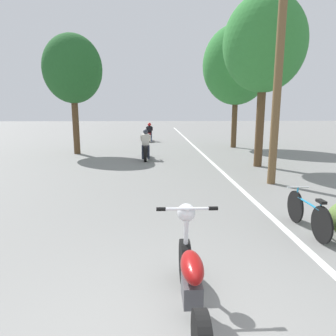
{
  "coord_description": "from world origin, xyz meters",
  "views": [
    {
      "loc": [
        -0.27,
        -2.41,
        2.24
      ],
      "look_at": [
        0.03,
        4.47,
        0.9
      ],
      "focal_mm": 32.0,
      "sensor_mm": 36.0,
      "label": 1
    }
  ],
  "objects_px": {
    "roadside_tree_right_near": "(264,45)",
    "motorcycle_rider_far": "(150,134)",
    "motorcycle_foreground": "(191,279)",
    "utility_pole": "(279,69)",
    "bicycle_parked": "(308,214)",
    "roadside_tree_left": "(73,70)",
    "motorcycle_rider_lead": "(146,148)",
    "roadside_tree_right_far": "(237,65)"
  },
  "relations": [
    {
      "from": "utility_pole",
      "to": "roadside_tree_right_near",
      "type": "bearing_deg",
      "value": 79.01
    },
    {
      "from": "roadside_tree_right_near",
      "to": "motorcycle_rider_far",
      "type": "bearing_deg",
      "value": 114.23
    },
    {
      "from": "roadside_tree_right_near",
      "to": "motorcycle_rider_lead",
      "type": "bearing_deg",
      "value": 156.2
    },
    {
      "from": "roadside_tree_left",
      "to": "utility_pole",
      "type": "bearing_deg",
      "value": -41.66
    },
    {
      "from": "roadside_tree_right_near",
      "to": "roadside_tree_right_far",
      "type": "distance_m",
      "value": 6.23
    },
    {
      "from": "roadside_tree_right_far",
      "to": "motorcycle_rider_far",
      "type": "xyz_separation_m",
      "value": [
        -5.16,
        3.87,
        -4.26
      ]
    },
    {
      "from": "utility_pole",
      "to": "roadside_tree_right_near",
      "type": "distance_m",
      "value": 3.18
    },
    {
      "from": "motorcycle_rider_lead",
      "to": "motorcycle_rider_far",
      "type": "relative_size",
      "value": 1.04
    },
    {
      "from": "bicycle_parked",
      "to": "roadside_tree_left",
      "type": "bearing_deg",
      "value": 123.23
    },
    {
      "from": "roadside_tree_right_near",
      "to": "motorcycle_rider_lead",
      "type": "relative_size",
      "value": 3.12
    },
    {
      "from": "motorcycle_rider_far",
      "to": "bicycle_parked",
      "type": "distance_m",
      "value": 16.95
    },
    {
      "from": "roadside_tree_left",
      "to": "motorcycle_rider_far",
      "type": "bearing_deg",
      "value": 59.26
    },
    {
      "from": "motorcycle_rider_lead",
      "to": "bicycle_parked",
      "type": "xyz_separation_m",
      "value": [
        3.25,
        -8.58,
        -0.17
      ]
    },
    {
      "from": "roadside_tree_left",
      "to": "motorcycle_rider_lead",
      "type": "height_order",
      "value": "roadside_tree_left"
    },
    {
      "from": "utility_pole",
      "to": "bicycle_parked",
      "type": "bearing_deg",
      "value": -101.66
    },
    {
      "from": "utility_pole",
      "to": "motorcycle_rider_lead",
      "type": "distance_m",
      "value": 6.94
    },
    {
      "from": "roadside_tree_left",
      "to": "motorcycle_rider_lead",
      "type": "bearing_deg",
      "value": -27.78
    },
    {
      "from": "motorcycle_foreground",
      "to": "roadside_tree_right_near",
      "type": "bearing_deg",
      "value": 66.84
    },
    {
      "from": "roadside_tree_left",
      "to": "motorcycle_rider_lead",
      "type": "xyz_separation_m",
      "value": [
        3.62,
        -1.91,
        -3.69
      ]
    },
    {
      "from": "roadside_tree_left",
      "to": "bicycle_parked",
      "type": "bearing_deg",
      "value": -56.77
    },
    {
      "from": "roadside_tree_right_far",
      "to": "motorcycle_rider_lead",
      "type": "relative_size",
      "value": 3.4
    },
    {
      "from": "roadside_tree_left",
      "to": "bicycle_parked",
      "type": "xyz_separation_m",
      "value": [
        6.87,
        -10.49,
        -3.86
      ]
    },
    {
      "from": "roadside_tree_right_far",
      "to": "roadside_tree_left",
      "type": "xyz_separation_m",
      "value": [
        -8.81,
        -2.28,
        -0.57
      ]
    },
    {
      "from": "roadside_tree_right_far",
      "to": "motorcycle_foreground",
      "type": "relative_size",
      "value": 3.51
    },
    {
      "from": "motorcycle_rider_far",
      "to": "bicycle_parked",
      "type": "xyz_separation_m",
      "value": [
        3.21,
        -16.64,
        -0.17
      ]
    },
    {
      "from": "motorcycle_foreground",
      "to": "utility_pole",
      "type": "bearing_deg",
      "value": 61.58
    },
    {
      "from": "utility_pole",
      "to": "motorcycle_rider_lead",
      "type": "height_order",
      "value": "utility_pole"
    },
    {
      "from": "roadside_tree_left",
      "to": "motorcycle_rider_far",
      "type": "xyz_separation_m",
      "value": [
        3.66,
        6.15,
        -3.69
      ]
    },
    {
      "from": "bicycle_parked",
      "to": "motorcycle_rider_far",
      "type": "bearing_deg",
      "value": 100.93
    },
    {
      "from": "motorcycle_rider_far",
      "to": "motorcycle_foreground",
      "type": "bearing_deg",
      "value": -87.66
    },
    {
      "from": "roadside_tree_left",
      "to": "motorcycle_foreground",
      "type": "relative_size",
      "value": 2.95
    },
    {
      "from": "utility_pole",
      "to": "roadside_tree_right_far",
      "type": "xyz_separation_m",
      "value": [
        1.18,
        9.07,
        1.38
      ]
    },
    {
      "from": "roadside_tree_right_near",
      "to": "bicycle_parked",
      "type": "relative_size",
      "value": 4.0
    },
    {
      "from": "roadside_tree_right_near",
      "to": "bicycle_parked",
      "type": "xyz_separation_m",
      "value": [
        -1.32,
        -6.56,
        -4.3
      ]
    },
    {
      "from": "motorcycle_rider_far",
      "to": "roadside_tree_left",
      "type": "bearing_deg",
      "value": -120.74
    },
    {
      "from": "roadside_tree_left",
      "to": "roadside_tree_right_near",
      "type": "bearing_deg",
      "value": -25.59
    },
    {
      "from": "roadside_tree_left",
      "to": "roadside_tree_right_far",
      "type": "bearing_deg",
      "value": 14.48
    },
    {
      "from": "roadside_tree_right_far",
      "to": "motorcycle_rider_far",
      "type": "bearing_deg",
      "value": 143.08
    },
    {
      "from": "roadside_tree_left",
      "to": "motorcycle_rider_far",
      "type": "height_order",
      "value": "roadside_tree_left"
    },
    {
      "from": "roadside_tree_right_far",
      "to": "roadside_tree_left",
      "type": "bearing_deg",
      "value": -165.52
    },
    {
      "from": "utility_pole",
      "to": "roadside_tree_right_near",
      "type": "height_order",
      "value": "utility_pole"
    },
    {
      "from": "utility_pole",
      "to": "bicycle_parked",
      "type": "height_order",
      "value": "utility_pole"
    }
  ]
}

